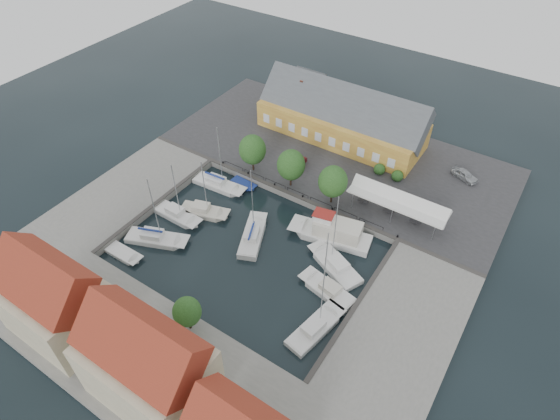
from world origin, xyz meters
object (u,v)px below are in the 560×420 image
Objects in this scene: west_boat_b at (203,212)px; tent_canopy at (398,201)px; east_boat_a at (335,266)px; launch_nw at (243,184)px; center_sailboat at (253,237)px; car_silver at (465,175)px; car_red at (297,163)px; east_boat_c at (315,329)px; east_boat_b at (328,291)px; launch_sw at (124,255)px; west_boat_c at (177,216)px; warehouse at (340,117)px; trawler at (333,234)px; west_boat_d at (156,239)px; west_boat_a at (218,185)px.

tent_canopy is at bearing 30.28° from west_boat_b.
launch_nw is at bearing 161.07° from east_boat_a.
car_silver is at bearing 53.65° from center_sailboat.
east_boat_c is (17.24, -24.00, -1.36)m from car_red.
car_silver is 40.30m from west_boat_b.
east_boat_b is 1.92× the size of launch_sw.
tent_canopy reaches higher than launch_sw.
east_boat_a is at bearing 104.57° from east_boat_c.
east_boat_a is at bearing 10.05° from west_boat_c.
warehouse is 2.40× the size of trawler.
trawler is 1.14× the size of west_boat_c.
east_boat_c is 0.90× the size of west_boat_d.
car_red is at bearing 50.21° from west_boat_a.
tent_canopy is at bearing 83.96° from east_boat_b.
warehouse is 6.55× the size of car_silver.
west_boat_a is 1.14× the size of west_boat_b.
warehouse is 21.63m from tent_canopy.
car_silver is 0.41× the size of east_boat_c.
warehouse is 20.81m from launch_nw.
car_silver is at bearing 43.09° from west_boat_b.
warehouse is 24.71m from trawler.
launch_nw is at bearing -107.90° from warehouse.
center_sailboat reaches higher than east_boat_b.
warehouse reaches higher than car_red.
east_boat_c is 24.82m from west_boat_b.
launch_sw is at bearing -102.63° from launch_nw.
east_boat_b is at bearing -74.52° from east_boat_a.
west_boat_c is (-2.65, -2.66, 0.00)m from west_boat_b.
west_boat_d is (-22.89, -9.29, 0.01)m from east_boat_a.
car_silver is 47.21m from west_boat_d.
trawler is (-11.22, -21.63, -0.73)m from car_silver.
west_boat_b is at bearing -96.48° from launch_nw.
launch_nw is (2.99, 2.40, -0.18)m from west_boat_a.
car_silver is 51.57m from launch_sw.
trawler is 19.13m from west_boat_b.
launch_nw is (-21.12, 10.88, -0.17)m from east_boat_b.
center_sailboat is 1.13× the size of east_boat_b.
center_sailboat reaches higher than west_boat_d.
east_boat_b is 0.91× the size of west_boat_a.
east_boat_b reaches higher than trawler.
car_silver is 0.36× the size of east_boat_a.
warehouse is 39.59m from east_boat_c.
trawler is 28.26m from launch_sw.
tent_canopy is 27.24m from west_boat_a.
east_boat_a is at bearing 22.10° from west_boat_d.
car_red is (-23.19, -11.61, -0.12)m from car_silver.
launch_nw is at bearing -166.45° from tent_canopy.
center_sailboat reaches higher than east_boat_c.
west_boat_c is (-26.45, -16.55, -3.42)m from tent_canopy.
west_boat_a is at bearing 85.96° from west_boat_c.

